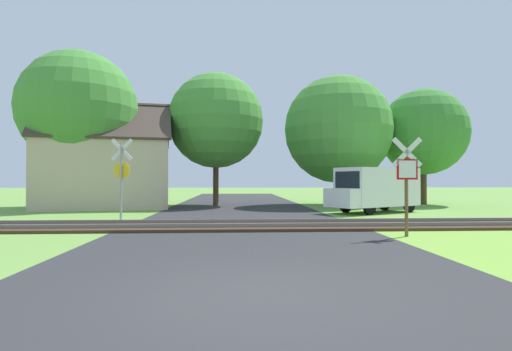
% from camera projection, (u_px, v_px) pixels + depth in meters
% --- Properties ---
extents(ground_plane, '(160.00, 160.00, 0.00)m').
position_uv_depth(ground_plane, '(256.00, 297.00, 5.55)').
color(ground_plane, '#6B9942').
extents(road_asphalt, '(8.23, 80.00, 0.01)m').
position_uv_depth(road_asphalt, '(250.00, 266.00, 7.55)').
color(road_asphalt, '#2D2D30').
rests_on(road_asphalt, ground).
extents(rail_track, '(60.00, 2.60, 0.22)m').
position_uv_depth(rail_track, '(243.00, 226.00, 13.68)').
color(rail_track, '#422D1E').
rests_on(rail_track, ground).
extents(stop_sign_near, '(0.88, 0.15, 2.87)m').
position_uv_depth(stop_sign_near, '(407.00, 178.00, 11.49)').
color(stop_sign_near, brown).
rests_on(stop_sign_near, ground).
extents(crossing_sign_far, '(0.87, 0.18, 3.26)m').
position_uv_depth(crossing_sign_far, '(121.00, 173.00, 15.53)').
color(crossing_sign_far, '#9E9EA5').
rests_on(crossing_sign_far, ground).
extents(house, '(8.37, 7.35, 6.31)m').
position_uv_depth(house, '(107.00, 171.00, 23.73)').
color(house, '#C6B293').
rests_on(house, ground).
extents(tree_right, '(6.95, 6.95, 8.39)m').
position_uv_depth(tree_right, '(338.00, 130.00, 25.86)').
color(tree_right, '#513823').
rests_on(tree_right, ground).
extents(tree_far, '(5.76, 5.76, 7.74)m').
position_uv_depth(tree_far, '(423.00, 132.00, 26.77)').
color(tree_far, '#513823').
rests_on(tree_far, ground).
extents(tree_left, '(6.67, 6.67, 9.07)m').
position_uv_depth(tree_left, '(79.00, 109.00, 23.03)').
color(tree_left, '#513823').
rests_on(tree_left, ground).
extents(tree_center, '(6.07, 6.07, 8.47)m').
position_uv_depth(tree_center, '(216.00, 121.00, 25.50)').
color(tree_center, '#513823').
rests_on(tree_center, ground).
extents(mail_truck, '(5.19, 3.97, 2.24)m').
position_uv_depth(mail_truck, '(375.00, 188.00, 19.97)').
color(mail_truck, white).
rests_on(mail_truck, ground).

